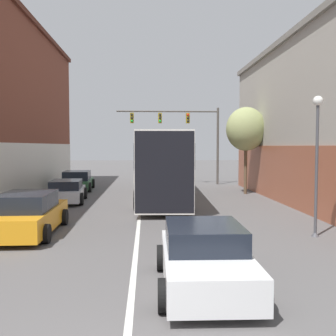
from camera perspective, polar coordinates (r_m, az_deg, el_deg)
name	(u,v)px	position (r m, az deg, el deg)	size (l,w,h in m)	color
lane_center_line	(140,207)	(19.60, -4.04, -5.70)	(0.14, 42.91, 0.01)	silver
bus	(163,163)	(22.30, -0.67, 0.75)	(3.15, 12.95, 3.71)	silver
hatchback_foreground	(205,258)	(8.70, 5.36, -12.81)	(2.11, 3.95, 1.33)	silver
parked_car_left_near	(77,181)	(27.69, -13.02, -1.85)	(2.27, 4.47, 1.33)	#285633
parked_car_left_mid	(28,214)	(14.44, -19.64, -6.35)	(2.13, 4.69, 1.45)	orange
parked_car_left_far	(67,191)	(21.94, -14.50, -3.30)	(2.21, 4.33, 1.21)	silver
traffic_signal_gantry	(183,127)	(30.98, 2.24, 5.94)	(8.04, 0.36, 6.04)	#514C47
street_lamp	(317,155)	(13.93, 20.79, 1.82)	(0.32, 0.32, 4.69)	#47474C
street_tree_near	(246,129)	(25.37, 11.25, 5.54)	(2.51, 2.25, 5.49)	brown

